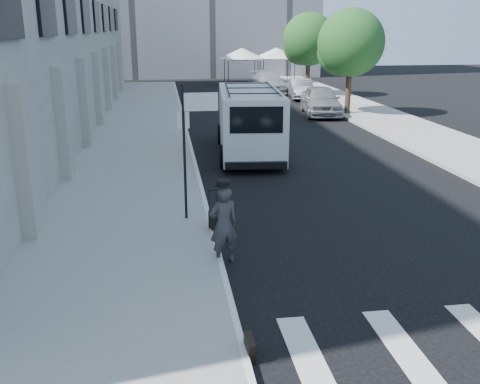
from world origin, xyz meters
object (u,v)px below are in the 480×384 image
object	(u,v)px
briefcase	(250,348)
cargo_van	(249,121)
businessman	(224,225)
suitcase	(216,223)
parked_car_b	(301,89)
parked_car_c	(268,82)
parked_car_a	(321,100)

from	to	relation	value
briefcase	cargo_van	size ratio (longest dim) A/B	0.06
businessman	suitcase	distance (m)	1.75
suitcase	parked_car_b	xyz separation A→B (m)	(8.70, 25.54, 0.40)
cargo_van	parked_car_c	xyz separation A→B (m)	(4.90, 20.90, -0.55)
cargo_van	parked_car_b	bearing A→B (deg)	73.83
cargo_van	parked_car_a	world-z (taller)	cargo_van
suitcase	parked_car_a	distance (m)	19.76
suitcase	parked_car_b	bearing A→B (deg)	53.48
suitcase	cargo_van	xyz separation A→B (m)	(2.23, 8.75, 1.03)
parked_car_a	suitcase	bearing A→B (deg)	-106.35
parked_car_b	parked_car_c	bearing A→B (deg)	118.33
briefcase	parked_car_c	bearing A→B (deg)	76.31
briefcase	parked_car_c	xyz separation A→B (m)	(7.13, 34.88, 0.62)
parked_car_c	businessman	bearing A→B (deg)	-104.44
briefcase	parked_car_b	xyz separation A→B (m)	(8.70, 30.77, 0.54)
businessman	parked_car_a	world-z (taller)	businessman
cargo_van	parked_car_a	size ratio (longest dim) A/B	1.43
briefcase	parked_car_c	world-z (taller)	parked_car_c
cargo_van	parked_car_b	size ratio (longest dim) A/B	1.67
suitcase	parked_car_c	world-z (taller)	parked_car_c
parked_car_b	parked_car_c	distance (m)	4.40
briefcase	parked_car_b	distance (m)	31.98
parked_car_c	cargo_van	bearing A→B (deg)	-104.80
briefcase	cargo_van	world-z (taller)	cargo_van
cargo_van	briefcase	bearing A→B (deg)	-94.15
suitcase	parked_car_a	bearing A→B (deg)	48.46
suitcase	parked_car_c	distance (m)	30.50
parked_car_a	parked_car_c	bearing A→B (deg)	101.69
parked_car_a	parked_car_b	world-z (taller)	parked_car_a
briefcase	parked_car_a	bearing A→B (deg)	68.96
businessman	parked_car_c	bearing A→B (deg)	-118.14
businessman	parked_car_b	size ratio (longest dim) A/B	0.41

